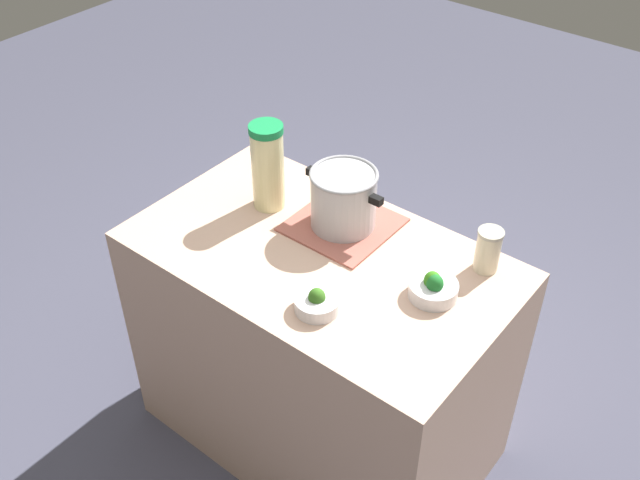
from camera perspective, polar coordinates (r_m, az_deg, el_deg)
ground_plane at (r=2.85m, az=-0.00°, el=-14.37°), size 8.00×8.00×0.00m
counter_slab at (r=2.52m, az=-0.00°, el=-8.52°), size 1.16×0.68×0.86m
dish_cloth at (r=2.33m, az=1.76°, el=1.19°), size 0.30×0.31×0.01m
cooking_pot at (r=2.27m, az=1.81°, el=3.24°), size 0.28×0.21×0.19m
lemonade_pitcher at (r=2.34m, az=-4.03°, el=5.67°), size 0.11×0.11×0.29m
mason_jar at (r=2.18m, az=12.76°, el=-0.76°), size 0.08×0.08×0.14m
broccoli_bowl_front at (r=2.09m, az=8.68°, el=-3.66°), size 0.14×0.14×0.08m
broccoli_bowl_center at (r=2.03m, az=-0.23°, el=-4.80°), size 0.13×0.13×0.07m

